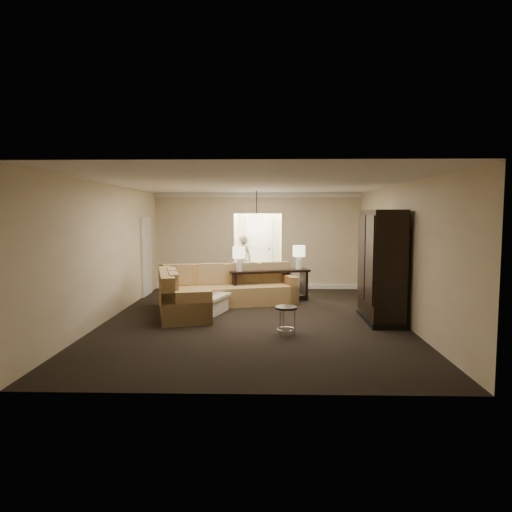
{
  "coord_description": "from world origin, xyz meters",
  "views": [
    {
      "loc": [
        0.29,
        -9.33,
        2.16
      ],
      "look_at": [
        0.02,
        1.2,
        1.21
      ],
      "focal_mm": 32.0,
      "sensor_mm": 36.0,
      "label": 1
    }
  ],
  "objects_px": {
    "console_table": "(269,283)",
    "armoire": "(381,268)",
    "sectional_sofa": "(214,292)",
    "person": "(243,258)",
    "coffee_table": "(202,303)",
    "drink_table": "(286,314)"
  },
  "relations": [
    {
      "from": "coffee_table",
      "to": "person",
      "type": "distance_m",
      "value": 3.82
    },
    {
      "from": "sectional_sofa",
      "to": "drink_table",
      "type": "relative_size",
      "value": 6.76
    },
    {
      "from": "armoire",
      "to": "coffee_table",
      "type": "bearing_deg",
      "value": 169.35
    },
    {
      "from": "console_table",
      "to": "armoire",
      "type": "xyz_separation_m",
      "value": [
        2.25,
        -2.1,
        0.62
      ]
    },
    {
      "from": "console_table",
      "to": "sectional_sofa",
      "type": "bearing_deg",
      "value": -161.55
    },
    {
      "from": "coffee_table",
      "to": "console_table",
      "type": "distance_m",
      "value": 2.06
    },
    {
      "from": "sectional_sofa",
      "to": "console_table",
      "type": "xyz_separation_m",
      "value": [
        1.28,
        0.92,
        0.08
      ]
    },
    {
      "from": "console_table",
      "to": "person",
      "type": "xyz_separation_m",
      "value": [
        -0.79,
        2.3,
        0.39
      ]
    },
    {
      "from": "coffee_table",
      "to": "armoire",
      "type": "xyz_separation_m",
      "value": [
        3.75,
        -0.7,
        0.88
      ]
    },
    {
      "from": "armoire",
      "to": "person",
      "type": "relative_size",
      "value": 1.31
    },
    {
      "from": "sectional_sofa",
      "to": "console_table",
      "type": "height_order",
      "value": "sectional_sofa"
    },
    {
      "from": "armoire",
      "to": "drink_table",
      "type": "relative_size",
      "value": 4.45
    },
    {
      "from": "coffee_table",
      "to": "console_table",
      "type": "xyz_separation_m",
      "value": [
        1.5,
        1.4,
        0.26
      ]
    },
    {
      "from": "coffee_table",
      "to": "armoire",
      "type": "relative_size",
      "value": 0.55
    },
    {
      "from": "drink_table",
      "to": "person",
      "type": "bearing_deg",
      "value": 101.1
    },
    {
      "from": "console_table",
      "to": "armoire",
      "type": "distance_m",
      "value": 3.14
    },
    {
      "from": "armoire",
      "to": "drink_table",
      "type": "distance_m",
      "value": 2.36
    },
    {
      "from": "drink_table",
      "to": "person",
      "type": "distance_m",
      "value": 5.63
    },
    {
      "from": "person",
      "to": "coffee_table",
      "type": "bearing_deg",
      "value": 57.94
    },
    {
      "from": "sectional_sofa",
      "to": "console_table",
      "type": "relative_size",
      "value": 1.65
    },
    {
      "from": "drink_table",
      "to": "person",
      "type": "height_order",
      "value": "person"
    },
    {
      "from": "sectional_sofa",
      "to": "coffee_table",
      "type": "bearing_deg",
      "value": -128.57
    }
  ]
}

